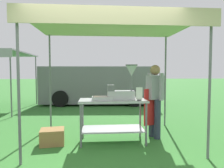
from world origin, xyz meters
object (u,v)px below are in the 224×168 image
object	(u,v)px
donut_tray	(102,99)
donut_cart	(113,111)
supply_crate	(52,137)
van_grey	(99,84)
menu_sign	(139,95)
vendor	(155,97)
stall_canopy	(112,28)
donut_fryer	(123,87)

from	to	relation	value
donut_tray	donut_cart	bearing A→B (deg)	13.56
donut_cart	supply_crate	distance (m)	1.32
van_grey	menu_sign	bearing A→B (deg)	-82.53
menu_sign	vendor	size ratio (longest dim) A/B	0.16
vendor	van_grey	xyz separation A→B (m)	(-1.15, 5.14, -0.03)
supply_crate	van_grey	xyz separation A→B (m)	(1.02, 5.41, 0.72)
donut_cart	menu_sign	world-z (taller)	menu_sign
stall_canopy	van_grey	size ratio (longest dim) A/B	0.63
donut_fryer	menu_sign	size ratio (longest dim) A/B	2.73
donut_fryer	van_grey	world-z (taller)	van_grey
stall_canopy	donut_cart	distance (m)	1.72
donut_tray	donut_fryer	world-z (taller)	donut_fryer
vendor	supply_crate	world-z (taller)	vendor
vendor	supply_crate	distance (m)	2.31
stall_canopy	donut_tray	world-z (taller)	stall_canopy
stall_canopy	donut_fryer	bearing A→B (deg)	-14.78
donut_fryer	van_grey	bearing A→B (deg)	94.66
menu_sign	supply_crate	xyz separation A→B (m)	(-1.74, 0.12, -0.85)
stall_canopy	supply_crate	xyz separation A→B (m)	(-1.22, -0.14, -2.22)
stall_canopy	supply_crate	size ratio (longest dim) A/B	6.36
stall_canopy	van_grey	bearing A→B (deg)	92.27
donut_cart	van_grey	bearing A→B (deg)	92.23
donut_tray	vendor	world-z (taller)	vendor
menu_sign	van_grey	bearing A→B (deg)	97.47
supply_crate	donut_tray	bearing A→B (deg)	-0.41
stall_canopy	supply_crate	world-z (taller)	stall_canopy
stall_canopy	donut_cart	bearing A→B (deg)	-90.00
van_grey	vendor	bearing A→B (deg)	-77.34
donut_cart	vendor	distance (m)	1.00
donut_tray	supply_crate	distance (m)	1.26
menu_sign	van_grey	size ratio (longest dim) A/B	0.05
menu_sign	supply_crate	size ratio (longest dim) A/B	0.52
donut_cart	van_grey	size ratio (longest dim) A/B	0.27
donut_tray	donut_fryer	xyz separation A→B (m)	(0.45, 0.09, 0.24)
stall_canopy	donut_cart	xyz separation A→B (m)	(-0.00, -0.10, -1.72)
donut_cart	supply_crate	xyz separation A→B (m)	(-1.22, -0.05, -0.50)
stall_canopy	donut_fryer	xyz separation A→B (m)	(0.22, -0.06, -1.23)
stall_canopy	donut_tray	bearing A→B (deg)	-145.57
donut_fryer	donut_tray	bearing A→B (deg)	-168.35
donut_tray	supply_crate	world-z (taller)	donut_tray
stall_canopy	vendor	size ratio (longest dim) A/B	2.03
menu_sign	donut_fryer	bearing A→B (deg)	144.42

